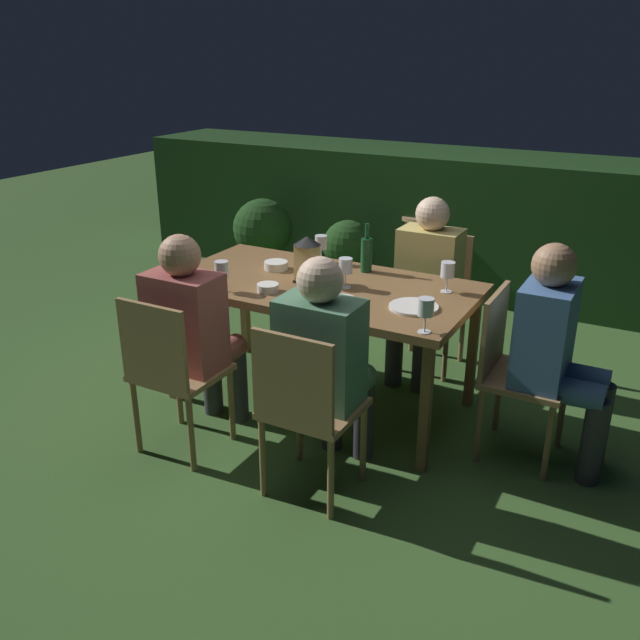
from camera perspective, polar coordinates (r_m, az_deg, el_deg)
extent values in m
plane|color=#385B28|center=(4.16, 0.00, -6.74)|extent=(16.00, 16.00, 0.00)
cube|color=brown|center=(3.86, 0.00, 2.79)|extent=(1.74, 0.91, 0.04)
cube|color=brown|center=(4.14, -12.38, -1.99)|extent=(0.05, 0.05, 0.71)
cube|color=brown|center=(3.39, 8.81, -7.29)|extent=(0.05, 0.05, 0.71)
cube|color=brown|center=(4.70, -6.31, 1.35)|extent=(0.05, 0.05, 0.71)
cube|color=brown|center=(4.06, 12.63, -2.49)|extent=(0.05, 0.05, 0.71)
cube|color=#937047|center=(3.59, -11.52, -4.30)|extent=(0.42, 0.40, 0.03)
cube|color=#937047|center=(3.37, -13.83, -2.08)|extent=(0.40, 0.02, 0.42)
cylinder|color=#937047|center=(3.91, -11.74, -5.72)|extent=(0.03, 0.03, 0.42)
cylinder|color=#937047|center=(3.71, -7.43, -7.04)|extent=(0.03, 0.03, 0.42)
cylinder|color=#937047|center=(3.69, -15.12, -7.80)|extent=(0.03, 0.03, 0.42)
cylinder|color=#937047|center=(3.48, -10.72, -9.36)|extent=(0.03, 0.03, 0.42)
cube|color=#9E4C47|center=(3.53, -11.23, -0.06)|extent=(0.38, 0.24, 0.50)
sphere|color=tan|center=(3.41, -11.65, 5.30)|extent=(0.21, 0.21, 0.21)
cylinder|color=#9E4C47|center=(3.77, -10.69, -2.46)|extent=(0.13, 0.36, 0.13)
cylinder|color=#9E4C47|center=(3.67, -8.49, -3.03)|extent=(0.13, 0.36, 0.13)
cylinder|color=#333338|center=(3.98, -9.01, -4.75)|extent=(0.11, 0.11, 0.45)
cylinder|color=#333338|center=(3.88, -6.89, -5.35)|extent=(0.11, 0.11, 0.45)
cube|color=#937047|center=(4.48, 9.18, 1.29)|extent=(0.42, 0.40, 0.03)
cube|color=#937047|center=(4.58, 10.16, 4.65)|extent=(0.40, 0.03, 0.42)
cylinder|color=#937047|center=(4.37, 10.46, -2.57)|extent=(0.03, 0.03, 0.42)
cylinder|color=#937047|center=(4.48, 6.10, -1.68)|extent=(0.03, 0.03, 0.42)
cylinder|color=#937047|center=(4.67, 11.81, -1.03)|extent=(0.03, 0.03, 0.42)
cylinder|color=#937047|center=(4.77, 7.70, -0.24)|extent=(0.03, 0.03, 0.42)
cube|color=tan|center=(4.34, 9.12, 4.31)|extent=(0.38, 0.24, 0.50)
sphere|color=beige|center=(4.25, 9.40, 8.74)|extent=(0.21, 0.21, 0.21)
cylinder|color=tan|center=(4.27, 9.42, 0.60)|extent=(0.13, 0.36, 0.13)
cylinder|color=tan|center=(4.33, 7.18, 1.02)|extent=(0.13, 0.36, 0.13)
cylinder|color=#333338|center=(4.22, 8.48, -3.10)|extent=(0.11, 0.11, 0.45)
cylinder|color=#333338|center=(4.28, 6.23, -2.63)|extent=(0.11, 0.11, 0.45)
cube|color=#937047|center=(3.60, 16.89, -4.74)|extent=(0.40, 0.42, 0.03)
cube|color=#937047|center=(3.55, 14.35, -0.90)|extent=(0.03, 0.40, 0.42)
cylinder|color=#937047|center=(3.84, 19.59, -7.14)|extent=(0.03, 0.03, 0.42)
cylinder|color=#937047|center=(3.53, 18.53, -9.72)|extent=(0.03, 0.03, 0.42)
cylinder|color=#937047|center=(3.89, 14.68, -6.15)|extent=(0.03, 0.03, 0.42)
cylinder|color=#937047|center=(3.58, 13.18, -8.59)|extent=(0.03, 0.03, 0.42)
cube|color=#426699|center=(3.49, 18.31, -1.03)|extent=(0.24, 0.38, 0.50)
sphere|color=#997051|center=(3.38, 19.00, 4.36)|extent=(0.21, 0.21, 0.21)
cylinder|color=#426699|center=(3.65, 20.30, -4.37)|extent=(0.36, 0.13, 0.13)
cylinder|color=#426699|center=(3.49, 19.81, -5.55)|extent=(0.36, 0.13, 0.13)
cylinder|color=#333338|center=(3.74, 22.24, -8.11)|extent=(0.11, 0.11, 0.45)
cylinder|color=#333338|center=(3.59, 21.85, -9.42)|extent=(0.11, 0.11, 0.45)
cube|color=#937047|center=(3.19, -0.53, -7.39)|extent=(0.42, 0.40, 0.03)
cube|color=#937047|center=(2.94, -2.33, -5.14)|extent=(0.40, 0.02, 0.42)
cylinder|color=#937047|center=(3.51, -1.74, -8.70)|extent=(0.03, 0.03, 0.42)
cylinder|color=#937047|center=(3.36, 3.65, -10.19)|extent=(0.03, 0.03, 0.42)
cylinder|color=#937047|center=(3.26, -4.82, -11.35)|extent=(0.03, 0.03, 0.42)
cylinder|color=#937047|center=(3.11, 0.90, -13.14)|extent=(0.03, 0.03, 0.42)
cube|color=#4C7A5B|center=(3.11, 0.00, -2.66)|extent=(0.38, 0.24, 0.50)
sphere|color=beige|center=(2.99, 0.00, 3.36)|extent=(0.21, 0.21, 0.21)
cylinder|color=#4C7A5B|center=(3.37, -0.21, -5.15)|extent=(0.13, 0.36, 0.13)
cylinder|color=#4C7A5B|center=(3.29, 2.55, -5.83)|extent=(0.13, 0.36, 0.13)
cylinder|color=#333338|center=(3.60, 1.04, -7.49)|extent=(0.11, 0.11, 0.45)
cylinder|color=#333338|center=(3.54, 3.65, -8.17)|extent=(0.11, 0.11, 0.45)
cube|color=black|center=(3.88, -1.07, 3.35)|extent=(0.12, 0.12, 0.01)
cube|color=#F9D17A|center=(3.84, -1.08, 4.87)|extent=(0.11, 0.11, 0.20)
cone|color=black|center=(3.81, -1.10, 6.66)|extent=(0.15, 0.15, 0.05)
cylinder|color=#144723|center=(4.04, 3.91, 5.43)|extent=(0.07, 0.07, 0.20)
cylinder|color=#144723|center=(4.00, 3.96, 7.42)|extent=(0.03, 0.03, 0.09)
cylinder|color=silver|center=(3.78, 2.14, 2.77)|extent=(0.06, 0.06, 0.00)
cylinder|color=silver|center=(3.77, 2.15, 3.37)|extent=(0.01, 0.01, 0.08)
cylinder|color=silver|center=(3.74, 2.17, 4.57)|extent=(0.08, 0.08, 0.08)
cylinder|color=maroon|center=(3.75, 2.16, 4.22)|extent=(0.07, 0.07, 0.03)
cylinder|color=silver|center=(3.23, 8.72, -0.98)|extent=(0.06, 0.06, 0.00)
cylinder|color=silver|center=(3.21, 8.77, -0.29)|extent=(0.01, 0.01, 0.08)
cylinder|color=silver|center=(3.18, 8.85, 1.08)|extent=(0.08, 0.08, 0.08)
cylinder|color=maroon|center=(3.19, 8.83, 0.69)|extent=(0.07, 0.07, 0.03)
cylinder|color=silver|center=(4.23, 0.09, 4.90)|extent=(0.06, 0.06, 0.00)
cylinder|color=silver|center=(4.22, 0.09, 5.44)|extent=(0.01, 0.01, 0.08)
cylinder|color=silver|center=(4.20, 0.09, 6.52)|extent=(0.08, 0.08, 0.08)
cylinder|color=maroon|center=(4.21, 0.09, 6.21)|extent=(0.07, 0.07, 0.03)
cylinder|color=silver|center=(3.78, 10.51, 2.36)|extent=(0.06, 0.06, 0.00)
cylinder|color=silver|center=(3.76, 10.56, 2.96)|extent=(0.01, 0.01, 0.08)
cylinder|color=silver|center=(3.74, 10.65, 4.16)|extent=(0.08, 0.08, 0.08)
cylinder|color=maroon|center=(3.74, 10.62, 3.81)|extent=(0.07, 0.07, 0.03)
cylinder|color=silver|center=(3.76, -8.13, 2.45)|extent=(0.06, 0.06, 0.00)
cylinder|color=silver|center=(3.75, -8.17, 3.06)|extent=(0.01, 0.01, 0.08)
cylinder|color=silver|center=(3.73, -8.23, 4.26)|extent=(0.08, 0.08, 0.08)
cylinder|color=maroon|center=(3.73, -8.21, 3.91)|extent=(0.07, 0.07, 0.03)
cylinder|color=white|center=(3.54, 1.42, 1.51)|extent=(0.24, 0.24, 0.01)
cylinder|color=white|center=(3.51, 7.84, 1.09)|extent=(0.25, 0.25, 0.01)
cylinder|color=silver|center=(3.72, -4.38, 2.71)|extent=(0.12, 0.12, 0.04)
cylinder|color=#424C1E|center=(3.72, -4.39, 2.84)|extent=(0.10, 0.10, 0.01)
cylinder|color=silver|center=(4.10, -3.70, 4.58)|extent=(0.14, 0.14, 0.05)
cylinder|color=tan|center=(4.10, -3.70, 4.71)|extent=(0.12, 0.12, 0.01)
cylinder|color=#9E7A51|center=(5.90, 9.14, 8.51)|extent=(0.49, 0.49, 0.03)
cylinder|color=#9E7A51|center=(5.99, 8.95, 5.41)|extent=(0.07, 0.07, 0.63)
cylinder|color=#9E7A51|center=(6.08, 8.78, 2.66)|extent=(0.37, 0.37, 0.02)
cylinder|color=#B2B7BF|center=(5.88, 9.20, 9.49)|extent=(0.26, 0.26, 0.17)
cylinder|color=white|center=(5.87, 9.22, 9.89)|extent=(0.23, 0.23, 0.04)
cylinder|color=#144723|center=(5.87, 8.83, 10.38)|extent=(0.07, 0.07, 0.16)
cylinder|color=#144723|center=(5.85, 8.91, 11.58)|extent=(0.03, 0.03, 0.09)
cylinder|color=#144723|center=(5.85, 9.71, 10.29)|extent=(0.07, 0.07, 0.16)
cylinder|color=#144723|center=(5.83, 9.78, 11.49)|extent=(0.03, 0.03, 0.09)
cube|color=#193816|center=(6.13, 11.40, 8.17)|extent=(6.03, 0.87, 1.16)
cylinder|color=#9E5133|center=(6.18, -4.71, 4.40)|extent=(0.26, 0.26, 0.27)
sphere|color=#1E4219|center=(6.09, -4.82, 7.63)|extent=(0.52, 0.52, 0.52)
cylinder|color=#9E5133|center=(5.79, 2.27, 3.26)|extent=(0.28, 0.28, 0.28)
sphere|color=#1E4219|center=(5.69, 2.31, 6.28)|extent=(0.41, 0.41, 0.41)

